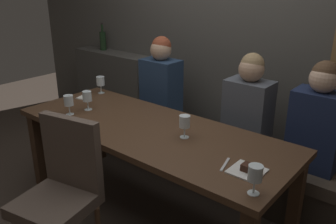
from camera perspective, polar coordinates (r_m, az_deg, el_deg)
name	(u,v)px	position (r m, az deg, el deg)	size (l,w,h in m)	color
ground	(151,210)	(3.03, -2.81, -15.44)	(9.00, 9.00, 0.00)	#382D26
back_wall_tiled	(237,11)	(3.45, 11.05, 15.66)	(6.00, 0.12, 3.00)	#4C4944
back_counter	(114,90)	(4.48, -8.64, 3.53)	(1.10, 0.28, 0.95)	#413E3A
dining_table	(149,138)	(2.69, -3.06, -4.18)	(2.20, 0.84, 0.74)	#412B1C
banquette_bench	(200,154)	(3.37, 5.21, -6.82)	(2.50, 0.44, 0.45)	#312A23
chair_near_side	(62,185)	(2.39, -16.64, -11.14)	(0.52, 0.52, 0.98)	#4C3321
diner_redhead	(161,82)	(3.42, -1.12, 4.83)	(0.36, 0.24, 0.83)	navy
diner_bearded	(248,105)	(2.92, 12.81, 1.11)	(0.36, 0.24, 0.80)	#4C515B
diner_far_end	(318,119)	(2.77, 22.92, -1.07)	(0.36, 0.24, 0.81)	#192342
wine_bottle_dark_red	(103,40)	(4.49, -10.44, 11.30)	(0.08, 0.08, 0.33)	black
wine_glass_center_back	(87,97)	(3.04, -12.87, 2.35)	(0.08, 0.08, 0.16)	silver
wine_glass_center_front	(255,174)	(1.88, 13.86, -9.66)	(0.08, 0.08, 0.16)	silver
wine_glass_end_left	(101,82)	(3.47, -10.80, 4.79)	(0.08, 0.08, 0.16)	silver
wine_glass_far_right	(185,123)	(2.45, 2.70, -1.71)	(0.08, 0.08, 0.16)	silver
wine_glass_near_left	(69,101)	(2.97, -15.69, 1.66)	(0.08, 0.08, 0.16)	silver
dessert_plate	(248,170)	(2.11, 12.70, -9.07)	(0.19, 0.19, 0.05)	white
fork_on_table	(225,164)	(2.17, 9.16, -8.32)	(0.02, 0.17, 0.01)	silver
folded_napkin	(84,98)	(3.38, -13.41, 2.26)	(0.11, 0.10, 0.01)	silver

